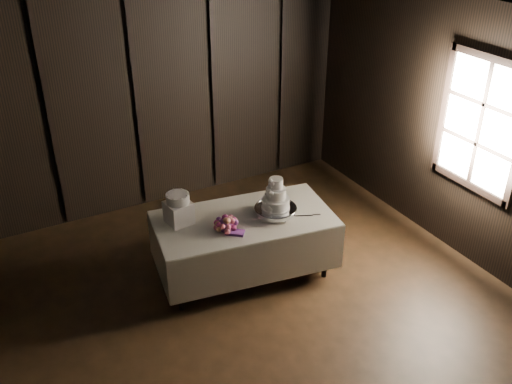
% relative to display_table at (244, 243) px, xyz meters
% --- Properties ---
extents(room, '(6.08, 7.08, 3.08)m').
position_rel_display_table_xyz_m(room, '(-0.47, -1.36, 1.08)').
color(room, black).
rests_on(room, ground).
extents(window, '(0.06, 1.16, 1.56)m').
position_rel_display_table_xyz_m(window, '(2.50, -0.86, 1.28)').
color(window, black).
rests_on(window, room).
extents(display_table, '(2.12, 1.32, 0.76)m').
position_rel_display_table_xyz_m(display_table, '(0.00, 0.00, 0.00)').
color(display_table, silver).
rests_on(display_table, ground).
extents(cake_stand, '(0.55, 0.55, 0.09)m').
position_rel_display_table_xyz_m(cake_stand, '(0.34, -0.10, 0.39)').
color(cake_stand, silver).
rests_on(cake_stand, display_table).
extents(wedding_cake, '(0.35, 0.31, 0.37)m').
position_rel_display_table_xyz_m(wedding_cake, '(0.32, -0.12, 0.58)').
color(wedding_cake, white).
rests_on(wedding_cake, cake_stand).
extents(bouquet, '(0.51, 0.52, 0.20)m').
position_rel_display_table_xyz_m(bouquet, '(-0.28, -0.12, 0.41)').
color(bouquet, '#C65268').
rests_on(bouquet, display_table).
extents(box_pedestal, '(0.30, 0.30, 0.25)m').
position_rel_display_table_xyz_m(box_pedestal, '(-0.67, 0.26, 0.47)').
color(box_pedestal, white).
rests_on(box_pedestal, display_table).
extents(small_cake, '(0.27, 0.27, 0.10)m').
position_rel_display_table_xyz_m(small_cake, '(-0.67, 0.26, 0.64)').
color(small_cake, white).
rests_on(small_cake, box_pedestal).
extents(cake_knife, '(0.35, 0.17, 0.01)m').
position_rel_display_table_xyz_m(cake_knife, '(0.56, -0.27, 0.35)').
color(cake_knife, silver).
rests_on(cake_knife, display_table).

